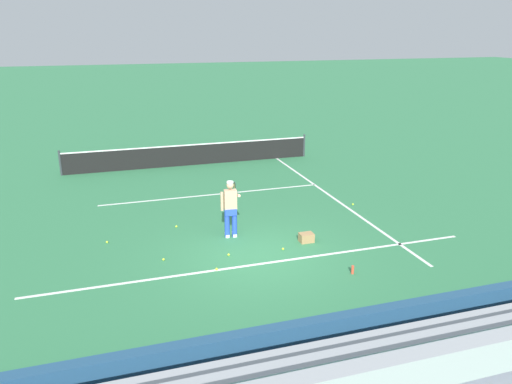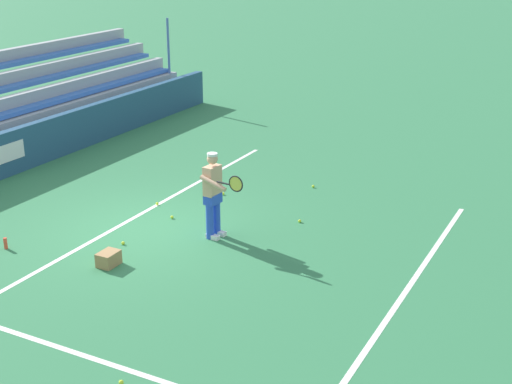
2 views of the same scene
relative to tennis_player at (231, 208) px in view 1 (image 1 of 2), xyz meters
The scene contains 16 objects.
ground_plane 1.79m from the tennis_player, 76.71° to the right, with size 160.00×160.00×0.00m, color #337A4C.
court_baseline_white 2.22m from the tennis_player, 79.94° to the right, with size 12.00×0.10×0.01m, color white.
court_sideline_white 5.19m from the tennis_player, 29.20° to the left, with size 0.10×12.00×0.01m, color white.
court_service_line_white 4.11m from the tennis_player, 84.92° to the left, with size 8.22×0.10×0.01m, color white.
back_wall_sponsor_board 6.45m from the tennis_player, 86.77° to the right, with size 20.48×0.25×1.10m.
tennis_player is the anchor object (origin of this frame).
ball_box_cardboard 2.36m from the tennis_player, 27.64° to the right, with size 0.40×0.30×0.26m, color #A87F51.
tennis_ball_by_box 2.52m from the tennis_player, 154.11° to the right, with size 0.07×0.07×0.07m, color #CCE533.
tennis_ball_stray_back 2.06m from the tennis_player, 140.54° to the left, with size 0.07×0.07×0.07m, color #CCE533.
tennis_ball_far_right 3.69m from the tennis_player, behind, with size 0.07×0.07×0.07m, color #CCE533.
tennis_ball_far_left 1.97m from the tennis_player, 50.20° to the right, with size 0.07×0.07×0.07m, color #CCE533.
tennis_ball_midcourt 5.04m from the tennis_player, 16.19° to the left, with size 0.07×0.07×0.07m, color #CCE533.
tennis_ball_on_baseline 1.59m from the tennis_player, 107.63° to the right, with size 0.07×0.07×0.07m, color #CCE533.
tennis_ball_toward_net 2.36m from the tennis_player, 114.46° to the right, with size 0.07×0.07×0.07m, color #CCE533.
water_bottle 4.04m from the tennis_player, 54.36° to the right, with size 0.07×0.07×0.22m, color #EA4C33.
tennis_net 8.43m from the tennis_player, 87.58° to the left, with size 11.09×0.09×1.07m.
Camera 1 is at (-3.76, -11.75, 5.87)m, focal length 35.00 mm.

